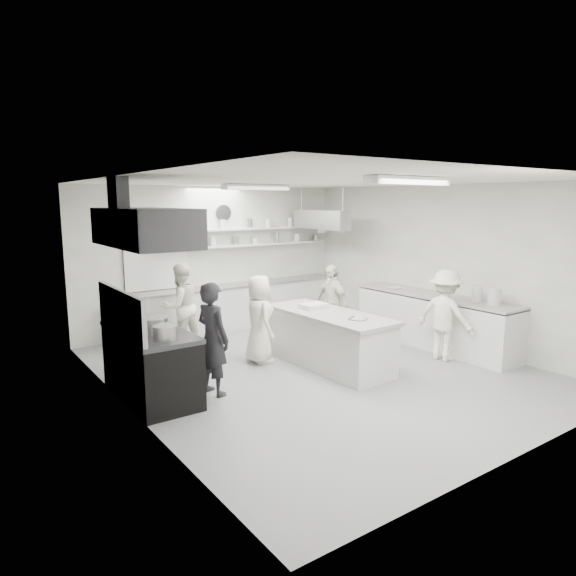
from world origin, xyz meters
TOP-DOWN VIEW (x-y plane):
  - floor at (0.00, 0.00)m, footprint 6.00×7.00m
  - ceiling at (0.00, 0.00)m, footprint 6.00×7.00m
  - wall_back at (0.00, 3.50)m, footprint 6.00×0.04m
  - wall_front at (0.00, -3.50)m, footprint 6.00×0.04m
  - wall_left at (-3.00, 0.00)m, footprint 0.04×7.00m
  - wall_right at (3.00, 0.00)m, footprint 0.04×7.00m
  - stove at (-2.60, 0.40)m, footprint 0.80×1.80m
  - exhaust_hood at (-2.60, 0.40)m, footprint 0.85×2.00m
  - back_counter at (0.30, 3.20)m, footprint 5.00×0.60m
  - shelf_lower at (0.70, 3.37)m, footprint 4.20×0.26m
  - shelf_upper at (0.70, 3.37)m, footprint 4.20×0.26m
  - pass_through_window at (-1.30, 3.48)m, footprint 1.30×0.04m
  - wall_clock at (0.20, 3.46)m, footprint 0.32×0.05m
  - right_counter at (2.65, -0.20)m, footprint 0.74×3.30m
  - pot_rack at (2.00, 2.40)m, footprint 0.30×1.60m
  - light_fixture_front at (0.00, -1.80)m, footprint 1.30×0.25m
  - light_fixture_rear at (0.00, 1.80)m, footprint 1.30×0.25m
  - prep_island at (0.28, 0.04)m, footprint 0.92×2.32m
  - stove_pot at (-2.60, 0.19)m, footprint 0.37×0.37m
  - cook_stove at (-1.84, -0.00)m, footprint 0.50×0.65m
  - cook_back at (-1.29, 2.39)m, footprint 0.85×0.71m
  - cook_island_left at (-0.55, 0.86)m, footprint 0.58×0.79m
  - cook_island_right at (1.30, 1.18)m, footprint 0.39×0.89m
  - cook_right at (2.11, -0.85)m, footprint 0.74×1.09m
  - bowl_island_a at (0.34, -0.59)m, footprint 0.36×0.36m
  - bowl_island_b at (0.33, -0.50)m, footprint 0.22×0.22m
  - bowl_right at (2.54, 0.71)m, footprint 0.31×0.31m

SIDE VIEW (x-z plane):
  - floor at x=0.00m, z-range -0.02..0.00m
  - prep_island at x=0.28m, z-range 0.00..0.85m
  - stove at x=-2.60m, z-range 0.00..0.90m
  - back_counter at x=0.30m, z-range 0.00..0.92m
  - right_counter at x=2.65m, z-range 0.00..0.94m
  - cook_island_left at x=-0.55m, z-range 0.00..1.48m
  - cook_island_right at x=1.30m, z-range 0.00..1.50m
  - cook_right at x=2.11m, z-range 0.00..1.56m
  - cook_back at x=-1.29m, z-range 0.00..1.58m
  - cook_stove at x=-1.84m, z-range 0.00..1.60m
  - bowl_island_b at x=0.33m, z-range 0.85..0.90m
  - bowl_island_a at x=0.34m, z-range 0.85..0.92m
  - bowl_right at x=2.54m, z-range 0.94..1.00m
  - stove_pot at x=-2.60m, z-range 0.91..1.17m
  - pass_through_window at x=-1.30m, z-range 0.95..1.95m
  - wall_back at x=0.00m, z-range 0.00..3.00m
  - wall_front at x=0.00m, z-range 0.00..3.00m
  - wall_left at x=-3.00m, z-range 0.00..3.00m
  - wall_right at x=3.00m, z-range 0.00..3.00m
  - shelf_lower at x=0.70m, z-range 1.73..1.77m
  - shelf_upper at x=0.70m, z-range 2.08..2.12m
  - pot_rack at x=2.00m, z-range 2.10..2.50m
  - exhaust_hood at x=-2.60m, z-range 2.10..2.60m
  - wall_clock at x=0.20m, z-range 2.29..2.61m
  - light_fixture_front at x=0.00m, z-range 2.89..2.99m
  - light_fixture_rear at x=0.00m, z-range 2.89..2.99m
  - ceiling at x=0.00m, z-range 3.00..3.02m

